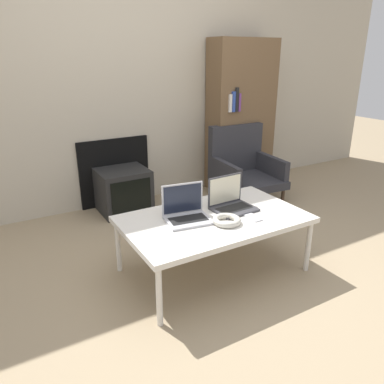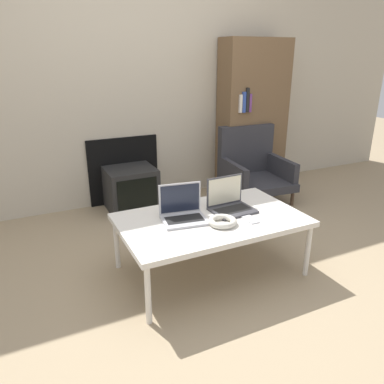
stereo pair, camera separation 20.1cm
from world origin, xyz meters
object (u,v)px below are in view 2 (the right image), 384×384
object	(u,v)px
phone	(250,219)
tv	(131,189)
laptop_left	(183,212)
headphones	(222,221)
laptop_right	(230,203)
armchair	(252,166)

from	to	relation	value
phone	tv	xyz separation A→B (m)	(-0.38, 1.50, -0.21)
phone	tv	world-z (taller)	phone
tv	laptop_left	bearing A→B (deg)	-90.91
laptop_left	headphones	bearing A→B (deg)	-35.70
laptop_right	armchair	bearing A→B (deg)	46.27
laptop_right	phone	xyz separation A→B (m)	(0.03, -0.21, -0.05)
headphones	phone	xyz separation A→B (m)	(0.20, -0.02, -0.02)
phone	tv	size ratio (longest dim) A/B	0.31
laptop_left	phone	world-z (taller)	laptop_left
laptop_left	armchair	xyz separation A→B (m)	(1.28, 1.05, -0.12)
laptop_right	armchair	xyz separation A→B (m)	(0.92, 1.05, -0.12)
phone	armchair	bearing A→B (deg)	54.97
phone	tv	distance (m)	1.56
laptop_right	headphones	xyz separation A→B (m)	(-0.17, -0.19, -0.03)
laptop_left	laptop_right	bearing A→B (deg)	8.82
headphones	tv	bearing A→B (deg)	96.78
headphones	tv	distance (m)	1.51
laptop_right	headphones	size ratio (longest dim) A/B	1.60
laptop_left	phone	size ratio (longest dim) A/B	2.26
headphones	armchair	world-z (taller)	armchair
laptop_right	phone	size ratio (longest dim) A/B	2.11
laptop_right	tv	size ratio (longest dim) A/B	0.64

